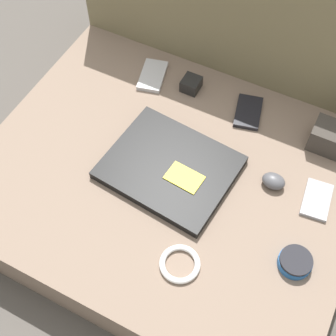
{
  "coord_description": "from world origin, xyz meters",
  "views": [
    {
      "loc": [
        0.29,
        -0.57,
        1.16
      ],
      "look_at": [
        0.0,
        0.0,
        0.17
      ],
      "focal_mm": 50.0,
      "sensor_mm": 36.0,
      "label": 1
    }
  ],
  "objects_px": {
    "laptop": "(168,167)",
    "charger_brick": "(191,84)",
    "computer_mouse": "(274,181)",
    "camera_pouch": "(331,138)",
    "phone_silver": "(153,76)",
    "phone_small": "(317,200)",
    "speaker_puck": "(295,262)",
    "phone_black": "(248,112)"
  },
  "relations": [
    {
      "from": "laptop",
      "to": "charger_brick",
      "type": "xyz_separation_m",
      "value": [
        -0.07,
        0.28,
        0.01
      ]
    },
    {
      "from": "laptop",
      "to": "computer_mouse",
      "type": "distance_m",
      "value": 0.27
    },
    {
      "from": "computer_mouse",
      "to": "camera_pouch",
      "type": "height_order",
      "value": "camera_pouch"
    },
    {
      "from": "charger_brick",
      "to": "phone_silver",
      "type": "bearing_deg",
      "value": -174.89
    },
    {
      "from": "laptop",
      "to": "camera_pouch",
      "type": "relative_size",
      "value": 3.31
    },
    {
      "from": "phone_small",
      "to": "laptop",
      "type": "bearing_deg",
      "value": -173.35
    },
    {
      "from": "phone_small",
      "to": "charger_brick",
      "type": "distance_m",
      "value": 0.48
    },
    {
      "from": "laptop",
      "to": "speaker_puck",
      "type": "height_order",
      "value": "speaker_puck"
    },
    {
      "from": "laptop",
      "to": "camera_pouch",
      "type": "height_order",
      "value": "camera_pouch"
    },
    {
      "from": "phone_silver",
      "to": "phone_small",
      "type": "relative_size",
      "value": 1.18
    },
    {
      "from": "computer_mouse",
      "to": "phone_small",
      "type": "bearing_deg",
      "value": 2.84
    },
    {
      "from": "camera_pouch",
      "to": "phone_silver",
      "type": "bearing_deg",
      "value": 179.02
    },
    {
      "from": "computer_mouse",
      "to": "charger_brick",
      "type": "xyz_separation_m",
      "value": [
        -0.32,
        0.2,
        0.0
      ]
    },
    {
      "from": "camera_pouch",
      "to": "computer_mouse",
      "type": "bearing_deg",
      "value": -116.17
    },
    {
      "from": "speaker_puck",
      "to": "charger_brick",
      "type": "relative_size",
      "value": 1.46
    },
    {
      "from": "laptop",
      "to": "phone_silver",
      "type": "relative_size",
      "value": 2.54
    },
    {
      "from": "phone_silver",
      "to": "charger_brick",
      "type": "height_order",
      "value": "charger_brick"
    },
    {
      "from": "speaker_puck",
      "to": "phone_silver",
      "type": "xyz_separation_m",
      "value": [
        -0.56,
        0.37,
        -0.01
      ]
    },
    {
      "from": "laptop",
      "to": "computer_mouse",
      "type": "relative_size",
      "value": 5.77
    },
    {
      "from": "computer_mouse",
      "to": "phone_black",
      "type": "xyz_separation_m",
      "value": [
        -0.14,
        0.19,
        -0.01
      ]
    },
    {
      "from": "charger_brick",
      "to": "camera_pouch",
      "type": "bearing_deg",
      "value": -2.75
    },
    {
      "from": "phone_silver",
      "to": "phone_black",
      "type": "bearing_deg",
      "value": -14.5
    },
    {
      "from": "charger_brick",
      "to": "laptop",
      "type": "bearing_deg",
      "value": -76.02
    },
    {
      "from": "phone_black",
      "to": "laptop",
      "type": "bearing_deg",
      "value": -126.65
    },
    {
      "from": "phone_small",
      "to": "camera_pouch",
      "type": "height_order",
      "value": "camera_pouch"
    },
    {
      "from": "charger_brick",
      "to": "phone_black",
      "type": "bearing_deg",
      "value": -3.52
    },
    {
      "from": "camera_pouch",
      "to": "phone_small",
      "type": "bearing_deg",
      "value": -82.07
    },
    {
      "from": "phone_small",
      "to": "camera_pouch",
      "type": "distance_m",
      "value": 0.18
    },
    {
      "from": "speaker_puck",
      "to": "charger_brick",
      "type": "height_order",
      "value": "charger_brick"
    },
    {
      "from": "laptop",
      "to": "computer_mouse",
      "type": "height_order",
      "value": "computer_mouse"
    },
    {
      "from": "computer_mouse",
      "to": "phone_silver",
      "type": "height_order",
      "value": "computer_mouse"
    },
    {
      "from": "laptop",
      "to": "phone_silver",
      "type": "bearing_deg",
      "value": 130.7
    },
    {
      "from": "phone_small",
      "to": "phone_silver",
      "type": "bearing_deg",
      "value": 155.52
    },
    {
      "from": "laptop",
      "to": "phone_small",
      "type": "height_order",
      "value": "laptop"
    },
    {
      "from": "camera_pouch",
      "to": "charger_brick",
      "type": "bearing_deg",
      "value": 177.25
    },
    {
      "from": "phone_black",
      "to": "camera_pouch",
      "type": "bearing_deg",
      "value": -15.83
    },
    {
      "from": "speaker_puck",
      "to": "phone_silver",
      "type": "relative_size",
      "value": 0.58
    },
    {
      "from": "computer_mouse",
      "to": "charger_brick",
      "type": "relative_size",
      "value": 1.11
    },
    {
      "from": "phone_silver",
      "to": "phone_black",
      "type": "relative_size",
      "value": 1.04
    },
    {
      "from": "phone_black",
      "to": "phone_small",
      "type": "bearing_deg",
      "value": -49.44
    },
    {
      "from": "phone_small",
      "to": "charger_brick",
      "type": "relative_size",
      "value": 2.13
    },
    {
      "from": "phone_small",
      "to": "charger_brick",
      "type": "xyz_separation_m",
      "value": [
        -0.44,
        0.19,
        0.01
      ]
    }
  ]
}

